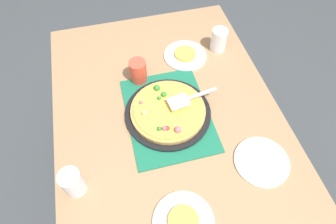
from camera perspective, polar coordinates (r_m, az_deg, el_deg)
ground_plane at (r=1.93m, az=0.00°, el=-12.98°), size 8.00×8.00×0.00m
dining_table at (r=1.35m, az=0.00°, el=-3.08°), size 1.40×1.00×0.75m
placemat at (r=1.26m, az=0.00°, el=-0.44°), size 0.48×0.36×0.01m
pizza_pan at (r=1.25m, az=0.00°, el=-0.18°), size 0.38×0.38×0.01m
pizza at (r=1.23m, az=-0.06°, el=0.34°), size 0.33×0.33×0.05m
plate_near_left at (r=1.07m, az=3.12°, el=-21.28°), size 0.22×0.22×0.01m
plate_far_right at (r=1.49m, az=3.48°, el=11.33°), size 0.22×0.22×0.01m
plate_side at (r=1.20m, az=18.40°, el=-9.48°), size 0.22×0.22×0.01m
served_slice_left at (r=1.06m, az=3.16°, el=-21.12°), size 0.11×0.11×0.02m
served_slice_right at (r=1.48m, az=3.50°, el=11.68°), size 0.11×0.11×0.02m
cup_near at (r=1.35m, az=-6.04°, el=8.13°), size 0.08×0.08×0.12m
cup_far at (r=1.52m, az=10.23°, el=14.15°), size 0.08×0.08×0.12m
cup_corner at (r=1.11m, az=-18.71°, el=-13.35°), size 0.08×0.08×0.12m
pizza_server at (r=1.23m, az=4.21°, el=2.79°), size 0.08×0.23×0.01m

